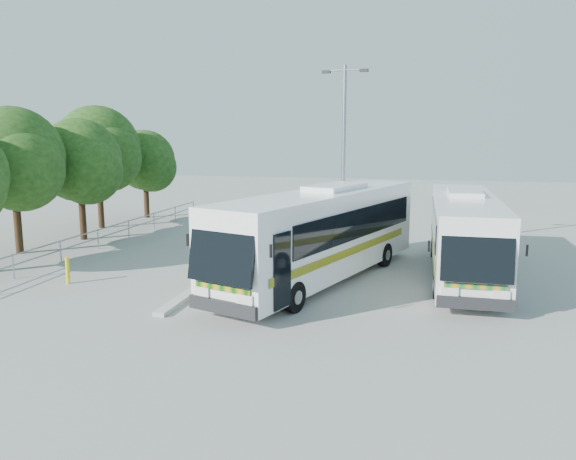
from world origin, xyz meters
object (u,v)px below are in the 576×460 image
(coach_adjacent, at_px, (464,233))
(bollard, at_px, (68,270))
(tree_far_b, at_px, (14,158))
(tree_far_c, at_px, (80,161))
(tree_far_d, at_px, (99,148))
(tree_far_e, at_px, (146,160))
(coach_main, at_px, (322,232))
(lamppost, at_px, (344,153))

(coach_adjacent, distance_m, bollard, 15.61)
(tree_far_b, distance_m, tree_far_c, 4.01)
(tree_far_d, relative_size, tree_far_e, 1.24)
(tree_far_b, height_order, coach_main, tree_far_b)
(coach_main, bearing_deg, bollard, -144.94)
(lamppost, height_order, bollard, lamppost)
(tree_far_b, relative_size, coach_adjacent, 0.60)
(lamppost, bearing_deg, bollard, -133.91)
(coach_main, height_order, coach_adjacent, coach_main)
(tree_far_c, bearing_deg, coach_main, -21.28)
(tree_far_c, xyz_separation_m, tree_far_e, (-0.51, 8.20, -0.37))
(bollard, bearing_deg, tree_far_c, 119.46)
(tree_far_c, xyz_separation_m, coach_main, (14.01, -5.46, -2.35))
(tree_far_b, xyz_separation_m, bollard, (5.54, -4.32, -4.05))
(coach_main, distance_m, lamppost, 5.62)
(tree_far_e, bearing_deg, tree_far_c, -86.46)
(tree_far_b, xyz_separation_m, coach_adjacent, (20.31, 0.55, -2.82))
(tree_far_b, bearing_deg, tree_far_c, 77.09)
(lamppost, bearing_deg, coach_main, -83.85)
(coach_main, distance_m, bollard, 9.86)
(coach_main, xyz_separation_m, lamppost, (0.11, 4.81, 2.90))
(tree_far_d, distance_m, coach_main, 17.98)
(tree_far_b, relative_size, bollard, 6.70)
(tree_far_c, bearing_deg, coach_adjacent, -9.79)
(tree_far_b, bearing_deg, tree_far_d, 92.23)
(bollard, bearing_deg, lamppost, 38.61)
(tree_far_d, xyz_separation_m, lamppost, (15.31, -4.35, -0.01))
(tree_far_c, height_order, tree_far_e, tree_far_c)
(tree_far_c, xyz_separation_m, coach_adjacent, (19.42, -3.35, -2.51))
(tree_far_d, distance_m, tree_far_e, 4.65)
(tree_far_e, distance_m, coach_main, 20.03)
(tree_far_c, distance_m, coach_main, 15.22)
(coach_main, bearing_deg, lamppost, 107.32)
(tree_far_c, bearing_deg, bollard, -60.54)
(tree_far_d, height_order, lamppost, lamppost)
(tree_far_e, height_order, bollard, tree_far_e)
(tree_far_c, relative_size, lamppost, 0.74)
(tree_far_d, bearing_deg, tree_far_e, 81.37)
(tree_far_d, xyz_separation_m, bollard, (5.83, -11.92, -4.30))
(coach_main, bearing_deg, tree_far_d, 167.58)
(tree_far_b, bearing_deg, lamppost, 12.23)
(tree_far_d, relative_size, lamppost, 0.84)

